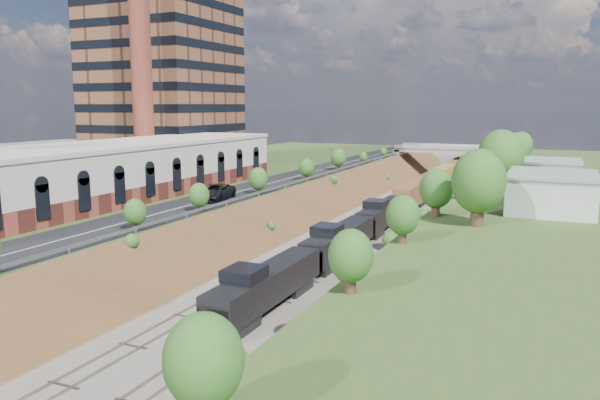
{
  "coord_description": "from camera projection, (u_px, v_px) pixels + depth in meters",
  "views": [
    {
      "loc": [
        23.94,
        -18.6,
        16.8
      ],
      "look_at": [
        -2.86,
        41.85,
        6.0
      ],
      "focal_mm": 35.0,
      "sensor_mm": 36.0,
      "label": 1
    }
  ],
  "objects": [
    {
      "name": "highrise_tower",
      "position": [
        161.0,
        15.0,
        106.32
      ],
      "size": [
        22.0,
        22.0,
        53.9
      ],
      "color": "brown",
      "rests_on": "platform_left"
    },
    {
      "name": "white_building_near",
      "position": [
        551.0,
        193.0,
        65.45
      ],
      "size": [
        9.0,
        12.0,
        4.0
      ],
      "primitive_type": "cube",
      "color": "silver",
      "rests_on": "platform_right"
    },
    {
      "name": "tree_left_crest",
      "position": [
        104.0,
        219.0,
        50.69
      ],
      "size": [
        2.45,
        2.45,
        3.55
      ],
      "color": "#473323",
      "rests_on": "platform_left"
    },
    {
      "name": "white_building_far",
      "position": [
        550.0,
        174.0,
        85.53
      ],
      "size": [
        8.0,
        10.0,
        3.6
      ],
      "primitive_type": "cube",
      "color": "silver",
      "rests_on": "platform_right"
    },
    {
      "name": "rail_right_track",
      "position": [
        388.0,
        225.0,
        82.14
      ],
      "size": [
        1.58,
        180.0,
        0.18
      ],
      "primitive_type": "cube",
      "color": "gray",
      "rests_on": "ground"
    },
    {
      "name": "embankment_right",
      "position": [
        448.0,
        231.0,
        78.8
      ],
      "size": [
        10.0,
        180.0,
        10.0
      ],
      "primitive_type": "cube",
      "rotation": [
        0.0,
        0.79,
        0.0
      ],
      "color": "brown",
      "rests_on": "ground"
    },
    {
      "name": "suv",
      "position": [
        215.0,
        192.0,
        72.54
      ],
      "size": [
        4.36,
        7.54,
        1.98
      ],
      "primitive_type": "imported",
      "rotation": [
        0.0,
        0.0,
        0.16
      ],
      "color": "black",
      "rests_on": "road"
    },
    {
      "name": "tree_right_large",
      "position": [
        479.0,
        182.0,
        56.84
      ],
      "size": [
        5.25,
        5.25,
        7.61
      ],
      "color": "#473323",
      "rests_on": "platform_right"
    },
    {
      "name": "road",
      "position": [
        272.0,
        183.0,
        88.58
      ],
      "size": [
        8.0,
        180.0,
        0.1
      ],
      "primitive_type": "cube",
      "color": "black",
      "rests_on": "platform_left"
    },
    {
      "name": "smokestack",
      "position": [
        141.0,
        51.0,
        89.95
      ],
      "size": [
        3.2,
        3.2,
        40.0
      ],
      "primitive_type": "cylinder",
      "color": "brown",
      "rests_on": "platform_left"
    },
    {
      "name": "embankment_left",
      "position": [
        299.0,
        218.0,
        87.6
      ],
      "size": [
        10.0,
        180.0,
        10.0
      ],
      "primitive_type": "cube",
      "rotation": [
        0.0,
        0.79,
        0.0
      ],
      "color": "brown",
      "rests_on": "ground"
    },
    {
      "name": "guardrail",
      "position": [
        296.0,
        181.0,
        86.68
      ],
      "size": [
        0.1,
        171.0,
        0.7
      ],
      "color": "#99999E",
      "rests_on": "platform_left"
    },
    {
      "name": "commercial_building",
      "position": [
        104.0,
        172.0,
        73.17
      ],
      "size": [
        14.3,
        62.3,
        7.0
      ],
      "color": "brown",
      "rests_on": "platform_left"
    },
    {
      "name": "overpass",
      "position": [
        448.0,
        155.0,
        138.34
      ],
      "size": [
        24.5,
        8.3,
        7.4
      ],
      "color": "gray",
      "rests_on": "ground"
    },
    {
      "name": "platform_left",
      "position": [
        177.0,
        193.0,
        95.99
      ],
      "size": [
        44.0,
        180.0,
        5.0
      ],
      "primitive_type": "cube",
      "color": "#3A5523",
      "rests_on": "ground"
    },
    {
      "name": "rail_left_track",
      "position": [
        353.0,
        222.0,
        84.22
      ],
      "size": [
        1.58,
        180.0,
        0.18
      ],
      "primitive_type": "cube",
      "color": "gray",
      "rests_on": "ground"
    },
    {
      "name": "freight_train",
      "position": [
        420.0,
        190.0,
        99.86
      ],
      "size": [
        2.74,
        125.84,
        4.55
      ],
      "color": "black",
      "rests_on": "ground"
    }
  ]
}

